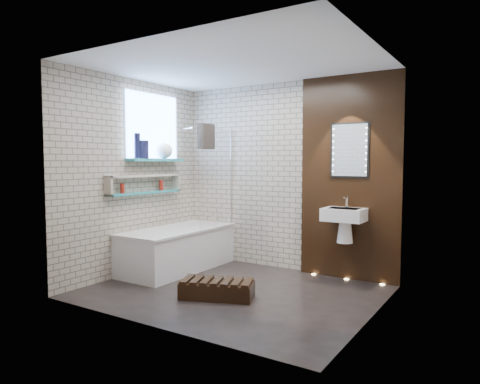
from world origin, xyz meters
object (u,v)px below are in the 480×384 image
Objects in this scene: bathtub at (178,249)px; washbasin at (344,219)px; walnut_step at (217,290)px; bath_screen at (216,178)px; led_mirror at (350,150)px.

washbasin is at bearing 16.01° from bathtub.
walnut_step is at bearing -31.81° from bathtub.
bath_screen is at bearing 125.68° from walnut_step.
bathtub is 1.24× the size of bath_screen.
led_mirror is 0.88× the size of walnut_step.
bathtub is at bearing -160.22° from led_mirror.
led_mirror is at bearing 57.79° from walnut_step.
bath_screen is 1.89m from washbasin.
bath_screen reaches higher than bathtub.
washbasin is at bearing 5.78° from bath_screen.
bath_screen reaches higher than washbasin.
bathtub is 2.68m from led_mirror.
bath_screen is at bearing -174.22° from washbasin.
walnut_step is (0.85, -1.19, -1.19)m from bath_screen.
bath_screen reaches higher than walnut_step.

